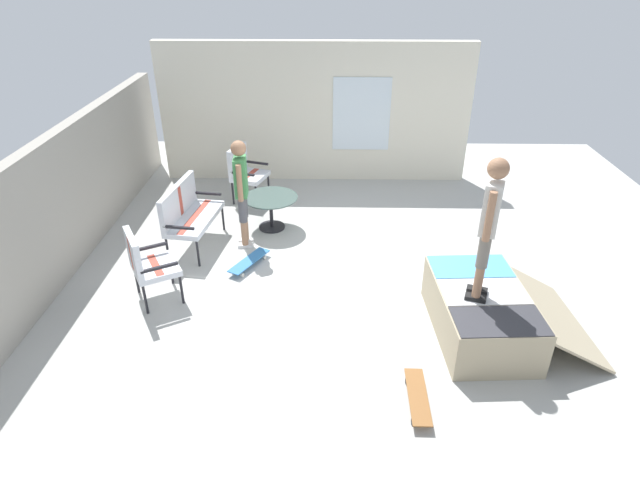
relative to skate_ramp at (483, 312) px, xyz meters
name	(u,v)px	position (x,y,z in m)	size (l,w,h in m)	color
ground_plane	(342,282)	(1.14, 1.68, -0.35)	(12.00, 12.00, 0.10)	#B2B2AD
back_wall_cinderblock	(50,216)	(1.14, 5.68, 0.67)	(9.00, 0.20, 1.95)	#9E998E
house_facade	(315,113)	(4.94, 2.17, 1.04)	(0.23, 6.00, 2.68)	silver
skate_ramp	(483,312)	(0.00, 0.00, 0.00)	(1.77, 1.92, 0.61)	tan
patio_bench	(187,210)	(2.08, 4.07, 0.31)	(1.31, 0.71, 1.02)	black
patio_chair_near_house	(244,169)	(3.83, 3.45, 0.31)	(0.76, 0.72, 1.02)	black
patio_chair_by_wall	(145,261)	(0.58, 4.25, 0.31)	(0.81, 0.78, 1.02)	black
patio_table	(271,206)	(2.70, 2.85, 0.10)	(0.90, 0.90, 0.57)	black
person_watching	(241,186)	(2.12, 3.21, 0.71)	(0.48, 0.26, 1.72)	silver
person_skater	(489,220)	(-0.09, 0.15, 1.29)	(0.46, 0.32, 1.69)	black
skateboard_by_bench	(249,261)	(1.46, 3.06, -0.22)	(0.80, 0.56, 0.10)	#3372B2
skateboard_spare	(418,397)	(-1.18, 0.94, -0.22)	(0.80, 0.21, 0.10)	brown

